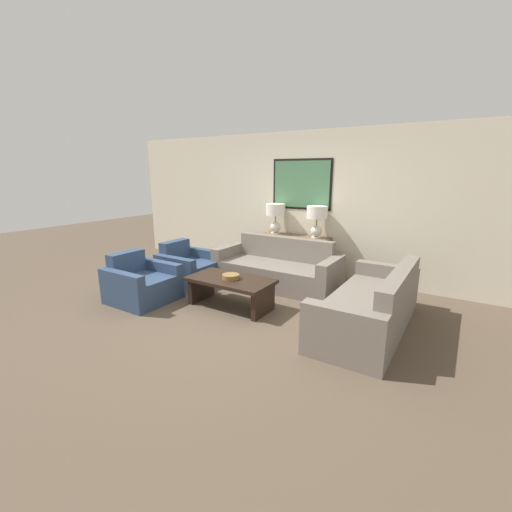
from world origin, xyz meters
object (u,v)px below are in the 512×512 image
object	(u,v)px
decorative_bowl	(231,277)
couch_by_back_wall	(277,270)
table_lamp_left	(276,214)
armchair_near_back_wall	(188,268)
table_lamp_right	(317,217)
armchair_near_camera	(141,284)
couch_by_side	(371,308)
coffee_table	(230,286)
console_table	(294,256)

from	to	relation	value
decorative_bowl	couch_by_back_wall	bearing A→B (deg)	86.60
table_lamp_left	armchair_near_back_wall	bearing A→B (deg)	-125.20
table_lamp_right	armchair_near_camera	bearing A→B (deg)	-126.87
couch_by_side	decorative_bowl	world-z (taller)	couch_by_side
armchair_near_camera	couch_by_side	bearing A→B (deg)	15.34
coffee_table	couch_by_back_wall	bearing A→B (deg)	85.81
table_lamp_right	armchair_near_back_wall	size ratio (longest dim) A/B	0.65
table_lamp_right	coffee_table	bearing A→B (deg)	-104.93
console_table	table_lamp_right	size ratio (longest dim) A/B	2.31
couch_by_back_wall	couch_by_side	world-z (taller)	same
coffee_table	armchair_near_back_wall	size ratio (longest dim) A/B	1.43
decorative_bowl	armchair_near_back_wall	world-z (taller)	armchair_near_back_wall
coffee_table	decorative_bowl	world-z (taller)	decorative_bowl
decorative_bowl	armchair_near_back_wall	bearing A→B (deg)	158.31
table_lamp_left	table_lamp_right	world-z (taller)	same
decorative_bowl	couch_by_side	bearing A→B (deg)	11.27
couch_by_back_wall	coffee_table	bearing A→B (deg)	-94.19
armchair_near_back_wall	armchair_near_camera	xyz separation A→B (m)	(0.00, -1.03, 0.00)
decorative_bowl	table_lamp_left	bearing A→B (deg)	100.19
console_table	armchair_near_camera	size ratio (longest dim) A/B	1.51
couch_by_back_wall	decorative_bowl	xyz separation A→B (m)	(-0.07, -1.24, 0.19)
console_table	armchair_near_back_wall	distance (m)	1.98
couch_by_back_wall	decorative_bowl	size ratio (longest dim) A/B	8.66
couch_by_back_wall	console_table	bearing A→B (deg)	90.00
console_table	armchair_near_camera	world-z (taller)	console_table
armchair_near_back_wall	decorative_bowl	bearing A→B (deg)	-21.69
couch_by_side	armchair_near_back_wall	bearing A→B (deg)	177.35
couch_by_side	decorative_bowl	size ratio (longest dim) A/B	8.66
couch_by_back_wall	coffee_table	distance (m)	1.24
couch_by_back_wall	armchair_near_camera	bearing A→B (deg)	-128.67
armchair_near_back_wall	table_lamp_left	bearing A→B (deg)	54.80
armchair_near_back_wall	armchair_near_camera	size ratio (longest dim) A/B	1.00
armchair_near_camera	couch_by_back_wall	bearing A→B (deg)	51.33
table_lamp_left	coffee_table	distance (m)	2.11
coffee_table	armchair_near_back_wall	world-z (taller)	armchair_near_back_wall
armchair_near_camera	table_lamp_left	bearing A→B (deg)	67.96
coffee_table	armchair_near_back_wall	distance (m)	1.41
couch_by_side	coffee_table	world-z (taller)	couch_by_side
coffee_table	decorative_bowl	distance (m)	0.15
armchair_near_back_wall	couch_by_back_wall	bearing A→B (deg)	27.08
decorative_bowl	armchair_near_back_wall	size ratio (longest dim) A/B	0.29
console_table	table_lamp_right	bearing A→B (deg)	0.00
console_table	coffee_table	size ratio (longest dim) A/B	1.06
table_lamp_right	console_table	bearing A→B (deg)	-180.00
decorative_bowl	armchair_near_camera	bearing A→B (deg)	-159.12
decorative_bowl	table_lamp_right	bearing A→B (deg)	75.61
table_lamp_left	couch_by_side	bearing A→B (deg)	-34.51
console_table	table_lamp_right	xyz separation A→B (m)	(0.42, 0.00, 0.77)
table_lamp_right	couch_by_back_wall	size ratio (longest dim) A/B	0.26
table_lamp_right	couch_by_side	bearing A→B (deg)	-47.66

